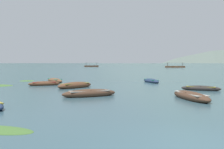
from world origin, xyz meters
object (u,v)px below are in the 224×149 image
rowboat_7 (201,88)px  ferry_2 (175,67)px  rowboat_11 (191,96)px  ferry_1 (91,66)px  rowboat_0 (44,84)px  rowboat_4 (55,80)px  rowboat_3 (89,93)px  rowboat_1 (75,85)px  rowboat_9 (151,81)px

rowboat_7 → ferry_2: ferry_2 is taller
rowboat_11 → ferry_1: 117.83m
rowboat_0 → rowboat_4: rowboat_4 is taller
ferry_1 → rowboat_11: bearing=-83.2°
rowboat_3 → rowboat_11: bearing=-12.5°
rowboat_1 → ferry_2: (33.46, 90.52, 0.25)m
rowboat_11 → rowboat_9: bearing=90.7°
rowboat_3 → rowboat_9: 13.28m
rowboat_3 → ferry_1: 115.85m
rowboat_3 → rowboat_11: 6.48m
rowboat_4 → ferry_2: ferry_2 is taller
rowboat_1 → rowboat_9: 9.93m
rowboat_11 → ferry_1: size_ratio=0.54×
rowboat_3 → rowboat_11: (6.33, -1.40, -0.00)m
rowboat_7 → rowboat_9: (-2.60, 8.29, 0.01)m
rowboat_4 → rowboat_3: bearing=-68.2°
rowboat_4 → rowboat_7: size_ratio=1.21×
rowboat_11 → ferry_2: ferry_2 is taller
ferry_2 → rowboat_1: bearing=-110.3°
rowboat_0 → ferry_2: 95.57m
rowboat_0 → rowboat_7: (13.83, -4.59, -0.01)m
rowboat_1 → rowboat_9: (7.88, 6.04, -0.04)m
rowboat_3 → rowboat_9: (6.18, 11.75, -0.03)m
ferry_2 → rowboat_3: bearing=-108.3°
rowboat_4 → ferry_1: ferry_1 is taller
rowboat_1 → rowboat_4: (-3.24, 6.65, -0.03)m
rowboat_7 → rowboat_3: bearing=-158.5°
rowboat_0 → rowboat_9: size_ratio=0.84×
rowboat_9 → rowboat_4: bearing=176.8°
rowboat_4 → rowboat_7: 16.36m
rowboat_11 → rowboat_4: bearing=129.3°
rowboat_3 → rowboat_4: rowboat_3 is taller
rowboat_4 → rowboat_11: bearing=-50.7°
rowboat_0 → rowboat_4: size_ratio=0.83×
rowboat_1 → ferry_1: (-5.86, 109.89, 0.25)m
rowboat_9 → rowboat_3: bearing=-117.7°
ferry_1 → rowboat_4: bearing=-88.5°
rowboat_3 → rowboat_9: rowboat_3 is taller
rowboat_1 → ferry_2: ferry_2 is taller
rowboat_1 → ferry_2: 96.51m
rowboat_0 → rowboat_11: (11.39, -9.45, 0.02)m
rowboat_4 → ferry_1: (-2.62, 103.24, 0.27)m
rowboat_9 → ferry_1: ferry_1 is taller
rowboat_9 → ferry_1: (-13.74, 103.85, 0.29)m
ferry_1 → ferry_2: 43.83m
rowboat_0 → rowboat_7: bearing=-18.4°
rowboat_4 → ferry_2: 91.55m
rowboat_3 → ferry_1: (-7.56, 115.60, 0.26)m
rowboat_4 → rowboat_11: rowboat_11 is taller
rowboat_9 → rowboat_7: bearing=-72.6°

